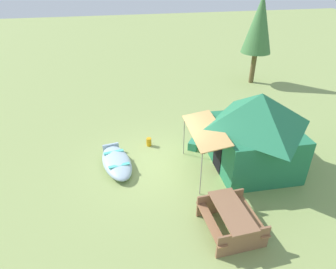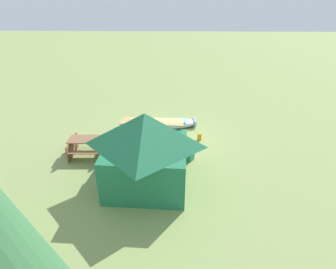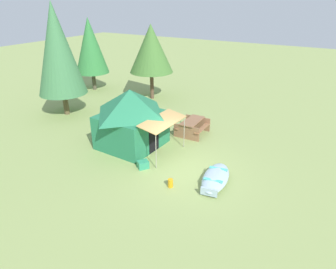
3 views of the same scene
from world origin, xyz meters
name	(u,v)px [view 3 (image 3 of 3)]	position (x,y,z in m)	size (l,w,h in m)	color
ground_plane	(183,169)	(0.00, 0.00, 0.00)	(80.00, 80.00, 0.00)	#899C57
beached_rowboat	(215,178)	(-0.26, -1.60, 0.22)	(2.44, 1.34, 0.42)	#99B1C1
canvas_cabin_tent	(131,117)	(0.78, 3.32, 1.51)	(3.23, 3.98, 2.91)	#24724B
picnic_table	(192,126)	(3.52, 1.30, 0.49)	(1.74, 1.51, 0.80)	#885D41
cooler_box	(143,165)	(-0.82, 1.58, 0.17)	(0.47, 0.35, 0.35)	#2D8B64
fuel_can	(170,183)	(-1.45, -0.18, 0.18)	(0.21, 0.21, 0.35)	orange
pine_tree_back_left	(57,49)	(2.22, 9.61, 4.05)	(2.91, 2.91, 6.74)	brown
pine_tree_far_center	(151,49)	(7.71, 6.65, 3.59)	(3.07, 3.07, 5.23)	brown
pine_tree_side	(90,46)	(7.30, 11.96, 3.44)	(2.58, 2.58, 5.53)	#484433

